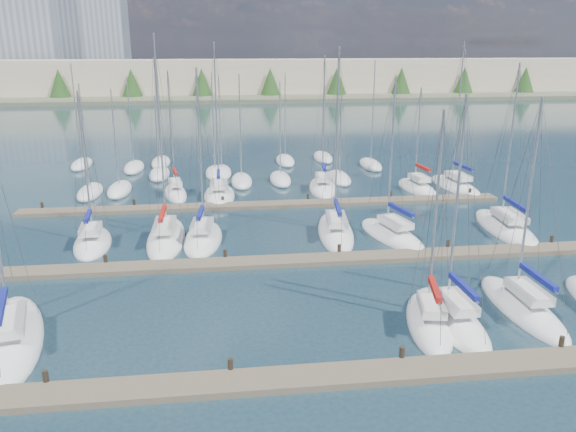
{
  "coord_description": "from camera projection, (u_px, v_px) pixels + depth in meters",
  "views": [
    {
      "loc": [
        -4.15,
        -19.43,
        14.45
      ],
      "look_at": [
        0.0,
        14.0,
        4.0
      ],
      "focal_mm": 35.0,
      "sensor_mm": 36.0,
      "label": 1
    }
  ],
  "objects": [
    {
      "name": "sailboat_d",
      "position": [
        429.0,
        322.0,
        29.9
      ],
      "size": [
        3.78,
        7.55,
        12.08
      ],
      "rotation": [
        0.0,
        0.0,
        -0.22
      ],
      "color": "white",
      "rests_on": "ground"
    },
    {
      "name": "sailboat_h",
      "position": [
        93.0,
        243.0,
        41.74
      ],
      "size": [
        3.32,
        7.2,
        11.97
      ],
      "rotation": [
        0.0,
        0.0,
        0.1
      ],
      "color": "white",
      "rests_on": "ground"
    },
    {
      "name": "sailboat_j",
      "position": [
        203.0,
        238.0,
        42.68
      ],
      "size": [
        3.43,
        8.22,
        13.51
      ],
      "rotation": [
        0.0,
        0.0,
        -0.08
      ],
      "color": "white",
      "rests_on": "ground"
    },
    {
      "name": "sailboat_b",
      "position": [
        10.0,
        337.0,
        28.38
      ],
      "size": [
        5.59,
        10.58,
        13.68
      ],
      "rotation": [
        0.0,
        0.0,
        0.26
      ],
      "color": "white",
      "rests_on": "ground"
    },
    {
      "name": "sailboat_o",
      "position": [
        219.0,
        195.0,
        54.83
      ],
      "size": [
        3.07,
        8.25,
        15.28
      ],
      "rotation": [
        0.0,
        0.0,
        -0.01
      ],
      "color": "white",
      "rests_on": "ground"
    },
    {
      "name": "dock_far",
      "position": [
        267.0,
        205.0,
        51.58
      ],
      "size": [
        44.0,
        1.93,
        1.1
      ],
      "color": "#6B5E4C",
      "rests_on": "ground"
    },
    {
      "name": "sailboat_q",
      "position": [
        417.0,
        188.0,
        57.43
      ],
      "size": [
        3.35,
        7.65,
        10.98
      ],
      "rotation": [
        0.0,
        0.0,
        0.1
      ],
      "color": "white",
      "rests_on": "ground"
    },
    {
      "name": "sailboat_m",
      "position": [
        505.0,
        228.0,
        45.11
      ],
      "size": [
        3.82,
        10.26,
        13.74
      ],
      "rotation": [
        0.0,
        0.0,
        -0.07
      ],
      "color": "white",
      "rests_on": "ground"
    },
    {
      "name": "shoreline",
      "position": [
        184.0,
        68.0,
        161.37
      ],
      "size": [
        400.0,
        60.0,
        38.0
      ],
      "color": "#666B51",
      "rests_on": "ground"
    },
    {
      "name": "sailboat_i",
      "position": [
        166.0,
        238.0,
        42.8
      ],
      "size": [
        2.8,
        9.87,
        15.84
      ],
      "rotation": [
        0.0,
        0.0,
        0.0
      ],
      "color": "white",
      "rests_on": "ground"
    },
    {
      "name": "ground",
      "position": [
        248.0,
        148.0,
        80.05
      ],
      "size": [
        400.0,
        400.0,
        0.0
      ],
      "primitive_type": "plane",
      "color": "#233B46",
      "rests_on": "ground"
    },
    {
      "name": "sailboat_k",
      "position": [
        336.0,
        231.0,
        44.24
      ],
      "size": [
        3.88,
        10.24,
        14.92
      ],
      "rotation": [
        0.0,
        0.0,
        -0.12
      ],
      "color": "white",
      "rests_on": "ground"
    },
    {
      "name": "sailboat_f",
      "position": [
        522.0,
        307.0,
        31.56
      ],
      "size": [
        2.46,
        8.75,
        12.55
      ],
      "rotation": [
        0.0,
        0.0,
        -0.0
      ],
      "color": "white",
      "rests_on": "ground"
    },
    {
      "name": "sailboat_r",
      "position": [
        455.0,
        186.0,
        58.23
      ],
      "size": [
        3.54,
        9.68,
        15.29
      ],
      "rotation": [
        0.0,
        0.0,
        0.08
      ],
      "color": "white",
      "rests_on": "ground"
    },
    {
      "name": "sailboat_e",
      "position": [
        451.0,
        318.0,
        30.3
      ],
      "size": [
        2.67,
        8.01,
        12.77
      ],
      "rotation": [
        0.0,
        0.0,
        0.01
      ],
      "color": "white",
      "rests_on": "ground"
    },
    {
      "name": "dock_near",
      "position": [
        321.0,
        377.0,
        25.04
      ],
      "size": [
        44.0,
        1.93,
        1.1
      ],
      "color": "#6B5E4C",
      "rests_on": "ground"
    },
    {
      "name": "dock_mid",
      "position": [
        284.0,
        261.0,
        38.31
      ],
      "size": [
        44.0,
        1.93,
        1.1
      ],
      "color": "#6B5E4C",
      "rests_on": "ground"
    },
    {
      "name": "sailboat_l",
      "position": [
        392.0,
        235.0,
        43.42
      ],
      "size": [
        4.65,
        8.87,
        12.81
      ],
      "rotation": [
        0.0,
        0.0,
        0.23
      ],
      "color": "white",
      "rests_on": "ground"
    },
    {
      "name": "sailboat_p",
      "position": [
        323.0,
        187.0,
        57.72
      ],
      "size": [
        3.72,
        8.57,
        14.04
      ],
      "rotation": [
        0.0,
        0.0,
        -0.12
      ],
      "color": "white",
      "rests_on": "ground"
    },
    {
      "name": "distant_boats",
      "position": [
        218.0,
        172.0,
        64.07
      ],
      "size": [
        36.93,
        20.75,
        13.3
      ],
      "color": "#9EA0A5",
      "rests_on": "ground"
    },
    {
      "name": "sailboat_n",
      "position": [
        176.0,
        193.0,
        55.48
      ],
      "size": [
        3.17,
        7.14,
        12.69
      ],
      "rotation": [
        0.0,
        0.0,
        0.16
      ],
      "color": "white",
      "rests_on": "ground"
    }
  ]
}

